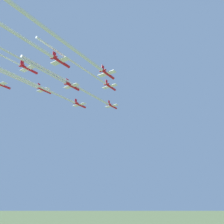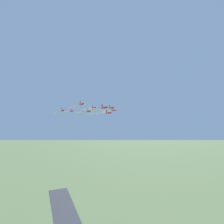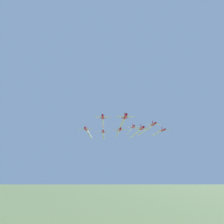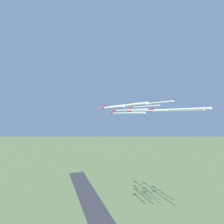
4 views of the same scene
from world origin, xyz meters
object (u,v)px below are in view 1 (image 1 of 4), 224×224
at_px(jet_1, 80,105).
at_px(jet_5, 107,74).
at_px(jet_2, 110,87).
at_px(jet_4, 72,86).
at_px(jet_3, 44,90).
at_px(jet_8, 60,61).
at_px(jet_6, 1,85).
at_px(jet_7, 28,69).
at_px(jet_0, 112,106).

relative_size(jet_1, jet_5, 1.00).
bearing_deg(jet_2, jet_5, -59.53).
distance_m(jet_2, jet_4, 18.83).
distance_m(jet_3, jet_8, 32.31).
height_order(jet_1, jet_4, jet_4).
bearing_deg(jet_6, jet_1, 59.53).
bearing_deg(jet_6, jet_7, 0.00).
bearing_deg(jet_2, jet_3, -150.46).
xyz_separation_m(jet_6, jet_8, (18.35, -32.57, -1.15)).
bearing_deg(jet_8, jet_4, 120.47).
height_order(jet_1, jet_3, jet_3).
xyz_separation_m(jet_0, jet_8, (-36.93, -31.53, -0.48)).
relative_size(jet_3, jet_7, 1.00).
height_order(jet_0, jet_5, jet_0).
bearing_deg(jet_6, jet_4, 29.54).
bearing_deg(jet_6, jet_0, 59.53).
bearing_deg(jet_6, jet_8, 0.00).
bearing_deg(jet_2, jet_1, 180.00).
height_order(jet_2, jet_8, jet_2).
bearing_deg(jet_4, jet_0, 90.00).
xyz_separation_m(jet_1, jet_8, (-18.51, -31.88, 2.05)).
xyz_separation_m(jet_5, jet_7, (-27.60, 16.63, 3.54)).
xyz_separation_m(jet_5, jet_6, (-36.77, 32.91, 1.50)).
bearing_deg(jet_7, jet_5, 29.54).
height_order(jet_1, jet_8, jet_8).
relative_size(jet_1, jet_6, 1.00).
distance_m(jet_2, jet_3, 32.23).
xyz_separation_m(jet_3, jet_6, (-18.43, 0.34, -1.30)).
relative_size(jet_0, jet_8, 1.00).
relative_size(jet_5, jet_7, 1.00).
bearing_deg(jet_8, jet_2, 90.00).
height_order(jet_0, jet_6, jet_6).
relative_size(jet_5, jet_8, 1.00).
bearing_deg(jet_4, jet_1, 120.47).
bearing_deg(jet_1, jet_6, -120.47).
height_order(jet_0, jet_1, jet_0).
height_order(jet_4, jet_5, jet_5).
bearing_deg(jet_8, jet_6, 180.00).
xyz_separation_m(jet_6, jet_7, (9.17, -16.28, 2.03)).
bearing_deg(jet_3, jet_2, 29.54).
bearing_deg(jet_0, jet_5, -59.53).
bearing_deg(jet_6, jet_5, 18.78).
relative_size(jet_0, jet_2, 1.00).
bearing_deg(jet_7, jet_0, 78.91).
bearing_deg(jet_5, jet_0, 120.47).
xyz_separation_m(jet_3, jet_4, (9.17, -16.28, -3.06)).
relative_size(jet_0, jet_4, 1.00).
relative_size(jet_5, jet_6, 1.00).
xyz_separation_m(jet_0, jet_4, (-27.68, -15.60, -1.09)).
height_order(jet_1, jet_7, jet_7).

